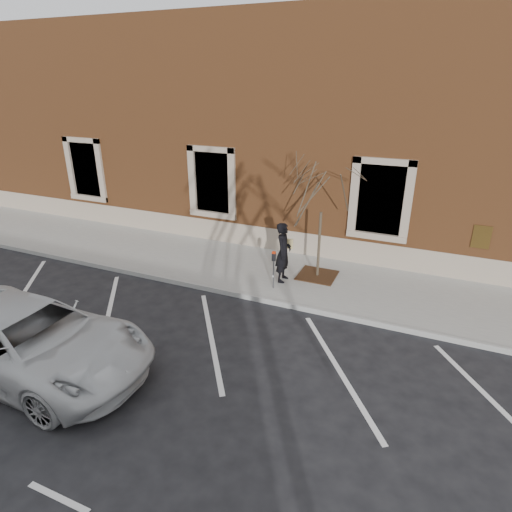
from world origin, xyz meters
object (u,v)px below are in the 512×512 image
at_px(parking_meter, 274,263).
at_px(white_truck, 30,340).
at_px(sapling, 322,194).
at_px(man, 283,252).

xyz_separation_m(parking_meter, white_truck, (-3.46, -5.48, -0.19)).
distance_m(parking_meter, sapling, 2.48).
bearing_deg(white_truck, parking_meter, -31.97).
height_order(parking_meter, white_truck, white_truck).
relative_size(man, parking_meter, 1.59).
bearing_deg(sapling, parking_meter, -125.66).
bearing_deg(white_truck, man, -29.81).
height_order(sapling, white_truck, sapling).
height_order(man, parking_meter, man).
bearing_deg(parking_meter, white_truck, -114.94).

